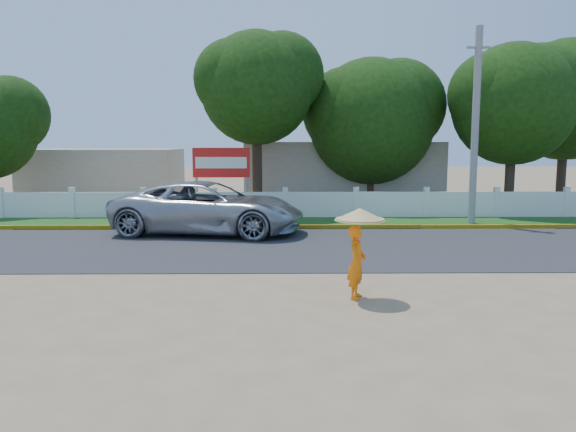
{
  "coord_description": "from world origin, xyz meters",
  "views": [
    {
      "loc": [
        -0.18,
        -12.45,
        3.23
      ],
      "look_at": [
        0.0,
        2.0,
        1.3
      ],
      "focal_mm": 35.0,
      "sensor_mm": 36.0,
      "label": 1
    }
  ],
  "objects_px": {
    "monk_with_parasol": "(358,240)",
    "billboard": "(221,166)",
    "utility_pole": "(475,127)",
    "vehicle": "(209,208)"
  },
  "relations": [
    {
      "from": "utility_pole",
      "to": "billboard",
      "type": "distance_m",
      "value": 10.67
    },
    {
      "from": "vehicle",
      "to": "monk_with_parasol",
      "type": "relative_size",
      "value": 3.52
    },
    {
      "from": "billboard",
      "to": "monk_with_parasol",
      "type": "bearing_deg",
      "value": -72.65
    },
    {
      "from": "billboard",
      "to": "vehicle",
      "type": "bearing_deg",
      "value": -88.99
    },
    {
      "from": "monk_with_parasol",
      "to": "billboard",
      "type": "xyz_separation_m",
      "value": [
        -4.21,
        13.46,
        0.91
      ]
    },
    {
      "from": "monk_with_parasol",
      "to": "billboard",
      "type": "height_order",
      "value": "billboard"
    },
    {
      "from": "monk_with_parasol",
      "to": "billboard",
      "type": "bearing_deg",
      "value": 107.35
    },
    {
      "from": "vehicle",
      "to": "billboard",
      "type": "xyz_separation_m",
      "value": [
        -0.09,
        5.21,
        1.22
      ]
    },
    {
      "from": "monk_with_parasol",
      "to": "utility_pole",
      "type": "bearing_deg",
      "value": 60.53
    },
    {
      "from": "utility_pole",
      "to": "monk_with_parasol",
      "type": "xyz_separation_m",
      "value": [
        -5.91,
        -10.45,
        -2.55
      ]
    }
  ]
}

